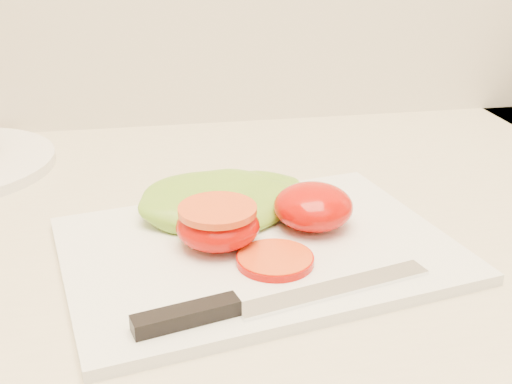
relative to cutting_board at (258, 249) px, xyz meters
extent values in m
cube|color=beige|center=(0.25, 0.06, -0.02)|extent=(3.92, 0.65, 0.03)
cube|color=white|center=(0.00, 0.00, 0.00)|extent=(0.37, 0.29, 0.01)
ellipsoid|color=#CE0202|center=(0.06, 0.03, 0.02)|extent=(0.07, 0.07, 0.04)
ellipsoid|color=#CE0202|center=(-0.03, 0.01, 0.02)|extent=(0.07, 0.07, 0.04)
cylinder|color=red|center=(-0.03, 0.01, 0.04)|extent=(0.07, 0.07, 0.01)
cylinder|color=#E35C27|center=(0.01, -0.04, 0.01)|extent=(0.06, 0.06, 0.01)
ellipsoid|color=#8AB42F|center=(-0.03, 0.06, 0.02)|extent=(0.16, 0.11, 0.03)
ellipsoid|color=#8AB42F|center=(0.01, 0.08, 0.02)|extent=(0.13, 0.11, 0.02)
cube|color=silver|center=(0.04, -0.08, 0.01)|extent=(0.16, 0.06, 0.00)
cube|color=black|center=(-0.07, -0.11, 0.01)|extent=(0.08, 0.03, 0.01)
camera|label=1|loc=(-0.09, -0.48, 0.27)|focal=45.00mm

